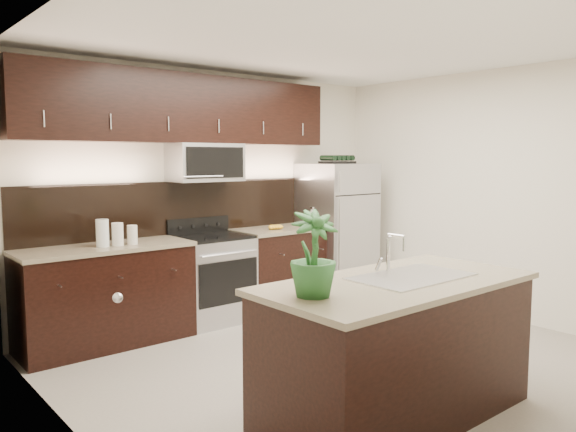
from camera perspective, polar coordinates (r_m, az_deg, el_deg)
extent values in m
plane|color=gray|center=(5.08, 5.42, -14.27)|extent=(4.50, 4.50, 0.00)
cube|color=silver|center=(6.34, -7.37, 2.28)|extent=(4.50, 0.02, 2.70)
cube|color=silver|center=(3.56, -20.84, -0.94)|extent=(0.02, 4.00, 2.70)
cube|color=silver|center=(6.57, 19.55, 2.11)|extent=(0.02, 4.00, 2.70)
cube|color=white|center=(4.86, 5.75, 17.18)|extent=(4.50, 4.00, 0.02)
cube|color=beige|center=(2.90, -14.99, -9.13)|extent=(0.04, 0.80, 2.02)
sphere|color=silver|center=(3.20, -16.92, -7.95)|extent=(0.06, 0.06, 0.06)
cube|color=black|center=(4.26, -24.11, 4.05)|extent=(0.01, 0.32, 0.46)
cube|color=white|center=(4.26, -24.07, 4.05)|extent=(0.00, 0.24, 0.36)
cube|color=black|center=(5.57, -17.99, -7.87)|extent=(1.57, 0.62, 0.90)
cube|color=black|center=(6.62, -0.59, -5.37)|extent=(1.16, 0.62, 0.90)
cube|color=#B2B2B7|center=(6.08, -7.68, -6.46)|extent=(0.76, 0.62, 0.90)
cube|color=black|center=(5.99, -7.74, -2.12)|extent=(0.76, 0.60, 0.03)
cube|color=tan|center=(5.48, -18.15, -3.08)|extent=(1.59, 0.65, 0.04)
cube|color=tan|center=(6.55, -0.60, -1.34)|extent=(1.18, 0.65, 0.04)
cube|color=black|center=(6.11, -10.88, 0.86)|extent=(3.49, 0.02, 0.56)
cube|color=#B2B2B7|center=(6.03, -8.40, 5.40)|extent=(0.76, 0.40, 0.40)
cube|color=black|center=(5.98, -10.37, 10.65)|extent=(3.49, 0.33, 0.70)
cube|color=black|center=(3.97, 10.93, -13.33)|extent=(1.90, 0.90, 0.90)
cube|color=tan|center=(3.84, 11.07, -6.69)|extent=(1.96, 0.96, 0.04)
cube|color=silver|center=(3.95, 12.46, -5.98)|extent=(0.84, 0.50, 0.01)
cylinder|color=silver|center=(4.06, 10.15, -3.97)|extent=(0.03, 0.03, 0.24)
cylinder|color=silver|center=(3.99, 10.96, -1.98)|extent=(0.02, 0.14, 0.02)
cylinder|color=silver|center=(3.95, 11.73, -2.80)|extent=(0.02, 0.02, 0.10)
cube|color=#B2B2B7|center=(7.07, 4.97, -1.49)|extent=(0.81, 0.73, 1.68)
cube|color=black|center=(7.01, 5.03, 5.45)|extent=(0.41, 0.26, 0.03)
cylinder|color=black|center=(6.90, 4.10, 5.86)|extent=(0.07, 0.24, 0.07)
cylinder|color=black|center=(6.95, 4.57, 5.86)|extent=(0.07, 0.24, 0.07)
cylinder|color=black|center=(7.01, 5.04, 5.85)|extent=(0.07, 0.24, 0.07)
cylinder|color=black|center=(7.06, 5.49, 5.85)|extent=(0.07, 0.24, 0.07)
cylinder|color=black|center=(7.12, 5.94, 5.85)|extent=(0.07, 0.24, 0.07)
imported|color=#235724|center=(3.29, 2.58, -3.85)|extent=(0.35, 0.35, 0.51)
cylinder|color=silver|center=(5.40, -18.33, -1.65)|extent=(0.12, 0.12, 0.25)
cylinder|color=beige|center=(5.43, -16.93, -1.77)|extent=(0.11, 0.11, 0.21)
cylinder|color=beige|center=(5.48, -15.54, -1.84)|extent=(0.09, 0.09, 0.18)
cylinder|color=silver|center=(6.79, 2.68, -0.11)|extent=(0.09, 0.09, 0.19)
cylinder|color=silver|center=(6.78, 2.68, 0.76)|extent=(0.10, 0.10, 0.02)
cylinder|color=silver|center=(6.78, 2.68, 1.16)|extent=(0.01, 0.01, 0.08)
ellipsoid|color=gold|center=(6.34, -1.76, -1.14)|extent=(0.20, 0.17, 0.06)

